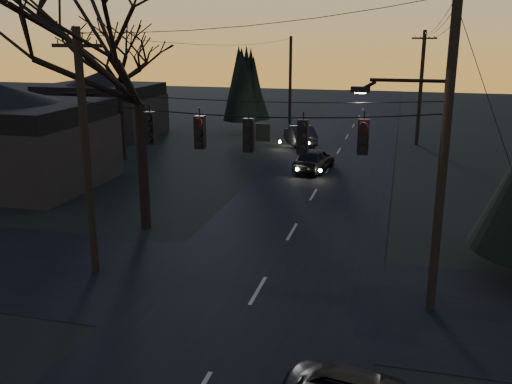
% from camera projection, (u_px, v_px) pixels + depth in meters
% --- Properties ---
extents(main_road, '(8.00, 120.00, 0.02)m').
position_uv_depth(main_road, '(307.00, 206.00, 28.32)').
color(main_road, black).
rests_on(main_road, ground).
extents(cross_road, '(60.00, 7.00, 0.02)m').
position_uv_depth(cross_road, '(258.00, 291.00, 18.99)').
color(cross_road, black).
rests_on(cross_road, ground).
extents(utility_pole_right, '(5.00, 0.30, 10.00)m').
position_uv_depth(utility_pole_right, '(430.00, 310.00, 17.68)').
color(utility_pole_right, black).
rests_on(utility_pole_right, ground).
extents(utility_pole_left, '(1.80, 0.30, 8.50)m').
position_uv_depth(utility_pole_left, '(96.00, 273.00, 20.43)').
color(utility_pole_left, black).
rests_on(utility_pole_left, ground).
extents(utility_pole_far_r, '(1.80, 0.30, 8.50)m').
position_uv_depth(utility_pole_far_r, '(416.00, 145.00, 43.80)').
color(utility_pole_far_r, black).
rests_on(utility_pole_far_r, ground).
extents(utility_pole_far_l, '(0.30, 0.30, 8.00)m').
position_uv_depth(utility_pole_far_l, '(290.00, 123.00, 54.01)').
color(utility_pole_far_l, black).
rests_on(utility_pole_far_l, ground).
extents(span_signal_assembly, '(11.50, 0.44, 1.53)m').
position_uv_depth(span_signal_assembly, '(251.00, 133.00, 17.62)').
color(span_signal_assembly, black).
rests_on(span_signal_assembly, ground).
extents(bare_tree_left, '(11.14, 11.14, 10.91)m').
position_uv_depth(bare_tree_left, '(137.00, 50.00, 23.08)').
color(bare_tree_left, black).
rests_on(bare_tree_left, ground).
extents(bare_tree_dist, '(6.25, 6.25, 10.12)m').
position_uv_depth(bare_tree_dist, '(116.00, 52.00, 36.91)').
color(bare_tree_dist, black).
rests_on(bare_tree_dist, ground).
extents(evergreen_dist, '(3.42, 3.42, 6.47)m').
position_uv_depth(evergreen_dist, '(246.00, 88.00, 47.71)').
color(evergreen_dist, black).
rests_on(evergreen_dist, ground).
extents(house_left_near, '(10.00, 8.00, 5.60)m').
position_uv_depth(house_left_near, '(6.00, 135.00, 31.63)').
color(house_left_near, black).
rests_on(house_left_near, ground).
extents(house_left_far, '(9.00, 7.00, 5.20)m').
position_uv_depth(house_left_far, '(101.00, 104.00, 47.32)').
color(house_left_far, black).
rests_on(house_left_far, ground).
extents(sedan_oncoming_a, '(2.34, 4.49, 1.46)m').
position_uv_depth(sedan_oncoming_a, '(314.00, 160.00, 35.16)').
color(sedan_oncoming_a, black).
rests_on(sedan_oncoming_a, ground).
extents(sedan_oncoming_b, '(3.33, 4.79, 1.50)m').
position_uv_depth(sedan_oncoming_b, '(300.00, 135.00, 43.55)').
color(sedan_oncoming_b, black).
rests_on(sedan_oncoming_b, ground).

